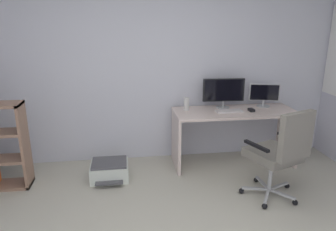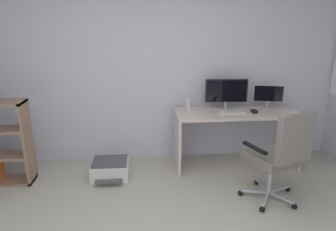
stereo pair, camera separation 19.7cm
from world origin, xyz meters
TOP-DOWN VIEW (x-y plane):
  - wall_back at (0.00, 2.26)m, footprint 5.12×0.10m
  - desk at (1.12, 1.86)m, footprint 1.60×0.60m
  - monitor_main at (1.00, 2.00)m, footprint 0.56×0.18m
  - monitor_secondary at (1.58, 2.00)m, footprint 0.40×0.18m
  - keyboard at (1.02, 1.80)m, footprint 0.35×0.16m
  - computer_mouse at (1.32, 1.79)m, footprint 0.06×0.10m
  - desktop_speaker at (0.49, 1.96)m, footprint 0.07×0.07m
  - office_chair at (1.29, 0.90)m, footprint 0.64×0.69m
  - printer at (-0.53, 1.63)m, footprint 0.46×0.47m

SIDE VIEW (x-z plane):
  - printer at x=-0.53m, z-range 0.00..0.22m
  - desk at x=1.12m, z-range 0.18..0.93m
  - office_chair at x=1.29m, z-range 0.06..1.10m
  - keyboard at x=1.02m, z-range 0.75..0.77m
  - computer_mouse at x=1.32m, z-range 0.75..0.78m
  - desktop_speaker at x=0.49m, z-range 0.75..0.92m
  - monitor_secondary at x=1.58m, z-range 0.77..1.09m
  - monitor_main at x=1.00m, z-range 0.78..1.18m
  - wall_back at x=0.00m, z-range 0.00..2.53m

